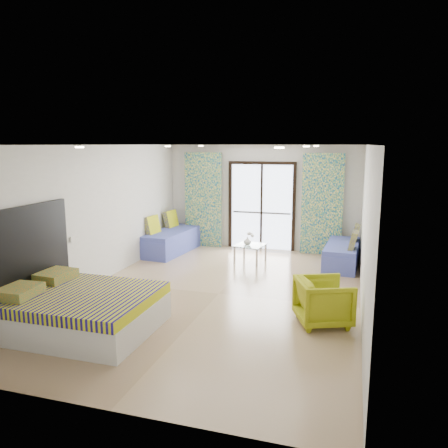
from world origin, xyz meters
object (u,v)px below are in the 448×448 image
(daybed_left, at_px, (171,240))
(armchair, at_px, (324,299))
(bed, at_px, (81,310))
(daybed_right, at_px, (343,253))
(coffee_table, at_px, (250,247))

(daybed_left, xyz_separation_m, armchair, (4.05, -3.53, 0.08))
(bed, xyz_separation_m, armchair, (3.41, 1.25, 0.09))
(daybed_right, bearing_deg, bed, -124.08)
(bed, distance_m, armchair, 3.63)
(bed, xyz_separation_m, daybed_left, (-0.64, 4.77, 0.01))
(coffee_table, bearing_deg, bed, -109.22)
(daybed_left, relative_size, coffee_table, 2.85)
(bed, distance_m, coffee_table, 4.64)
(daybed_right, relative_size, armchair, 2.35)
(bed, bearing_deg, daybed_right, 52.73)
(daybed_right, bearing_deg, coffee_table, -167.33)
(bed, distance_m, daybed_right, 5.94)
(daybed_left, distance_m, armchair, 5.37)
(daybed_left, height_order, daybed_right, daybed_left)
(coffee_table, bearing_deg, daybed_right, 9.48)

